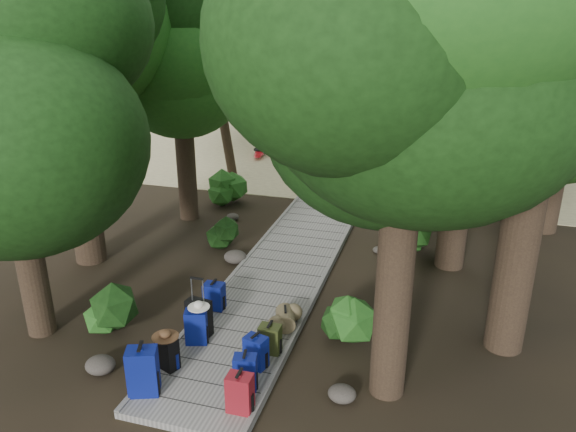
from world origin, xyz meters
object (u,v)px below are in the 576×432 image
(backpack_right_d, at_px, (270,337))
(backpack_left_b, at_px, (168,351))
(kayak, at_px, (260,151))
(sun_lounger, at_px, (461,160))
(duffel_right_khaki, at_px, (285,318))
(suitcase_on_boardwalk, at_px, (199,317))
(backpack_right_a, at_px, (240,391))
(lone_suitcase_on_sand, at_px, (358,162))
(backpack_left_c, at_px, (196,325))
(backpack_left_a, at_px, (143,369))
(backpack_left_d, at_px, (214,295))
(backpack_right_b, at_px, (245,371))
(backpack_right_c, at_px, (256,350))

(backpack_right_d, bearing_deg, backpack_left_b, -148.47)
(backpack_left_b, relative_size, backpack_right_d, 1.11)
(kayak, distance_m, sun_lounger, 7.52)
(duffel_right_khaki, bearing_deg, suitcase_on_boardwalk, -173.72)
(backpack_right_a, height_order, sun_lounger, backpack_right_a)
(backpack_left_b, relative_size, lone_suitcase_on_sand, 0.83)
(backpack_left_c, height_order, backpack_right_d, backpack_left_c)
(backpack_right_a, bearing_deg, backpack_left_a, -179.12)
(sun_lounger, bearing_deg, backpack_right_d, -119.99)
(sun_lounger, bearing_deg, backpack_left_d, -127.67)
(lone_suitcase_on_sand, bearing_deg, backpack_right_d, -73.28)
(sun_lounger, bearing_deg, backpack_right_a, -118.48)
(backpack_left_a, height_order, sun_lounger, backpack_left_a)
(backpack_right_d, xyz_separation_m, kayak, (-4.50, 12.39, -0.20))
(backpack_left_c, relative_size, sun_lounger, 0.39)
(backpack_left_a, bearing_deg, backpack_left_b, 64.77)
(backpack_right_b, distance_m, duffel_right_khaki, 1.84)
(suitcase_on_boardwalk, distance_m, lone_suitcase_on_sand, 11.09)
(backpack_right_d, bearing_deg, backpack_right_c, -101.45)
(backpack_left_c, distance_m, backpack_left_d, 1.16)
(backpack_right_a, bearing_deg, backpack_right_d, 90.64)
(backpack_right_b, height_order, kayak, backpack_right_b)
(backpack_right_a, bearing_deg, backpack_right_c, 96.17)
(backpack_right_a, distance_m, kayak, 14.63)
(backpack_left_b, height_order, lone_suitcase_on_sand, lone_suitcase_on_sand)
(sun_lounger, bearing_deg, backpack_right_c, -119.92)
(backpack_left_b, relative_size, duffel_right_khaki, 1.17)
(duffel_right_khaki, bearing_deg, backpack_right_c, -114.19)
(backpack_right_c, bearing_deg, kayak, 125.11)
(backpack_left_d, distance_m, kayak, 11.74)
(backpack_left_d, xyz_separation_m, duffel_right_khaki, (1.50, -0.24, -0.12))
(backpack_left_a, xyz_separation_m, backpack_right_a, (1.54, 0.05, -0.09))
(lone_suitcase_on_sand, bearing_deg, backpack_left_a, -80.27)
(backpack_right_a, distance_m, duffel_right_khaki, 2.33)
(backpack_left_d, distance_m, sun_lounger, 12.56)
(backpack_left_a, xyz_separation_m, backpack_right_c, (1.41, 1.10, -0.12))
(backpack_left_d, height_order, suitcase_on_boardwalk, suitcase_on_boardwalk)
(backpack_left_c, height_order, sun_lounger, backpack_left_c)
(backpack_left_b, relative_size, kayak, 0.18)
(backpack_right_c, relative_size, kayak, 0.17)
(backpack_left_c, bearing_deg, backpack_left_a, -114.36)
(backpack_left_d, bearing_deg, sun_lounger, 67.98)
(backpack_left_d, height_order, backpack_right_b, backpack_right_b)
(backpack_left_d, height_order, lone_suitcase_on_sand, lone_suitcase_on_sand)
(suitcase_on_boardwalk, height_order, sun_lounger, suitcase_on_boardwalk)
(backpack_right_d, bearing_deg, backpack_left_c, -176.10)
(backpack_right_d, bearing_deg, backpack_right_a, -88.74)
(backpack_left_b, xyz_separation_m, backpack_left_c, (0.13, 0.80, 0.04))
(sun_lounger, bearing_deg, backpack_left_c, -125.28)
(backpack_right_b, distance_m, backpack_right_d, 1.02)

